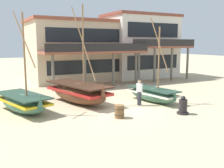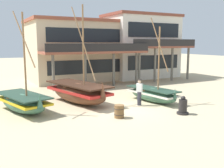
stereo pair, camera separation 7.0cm
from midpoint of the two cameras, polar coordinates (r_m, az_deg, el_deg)
ground_plane at (r=15.61m, az=1.85°, el=-5.60°), size 120.00×120.00×0.00m
fishing_boat_near_left at (r=15.81m, az=-18.97°, el=-3.76°), size 2.79×4.51×5.74m
fishing_boat_centre_large at (r=17.17m, az=-7.32°, el=-1.81°), size 3.11×5.51×6.28m
fishing_boat_far_right at (r=17.70m, az=9.10°, el=-2.19°), size 1.89×4.14×5.60m
fisherman_by_hull at (r=16.50m, az=6.20°, el=-1.87°), size 0.39×0.42×1.68m
capstan_winch at (r=15.03m, az=15.53°, el=-4.88°), size 0.66×0.66×1.04m
wooden_barrel at (r=13.79m, az=1.74°, el=-6.07°), size 0.56×0.56×0.70m
harbor_building_main at (r=28.33m, az=-7.56°, el=7.42°), size 10.28×9.65×6.32m
harbor_building_annex at (r=30.47m, az=6.47°, el=8.33°), size 8.12×7.30×7.14m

